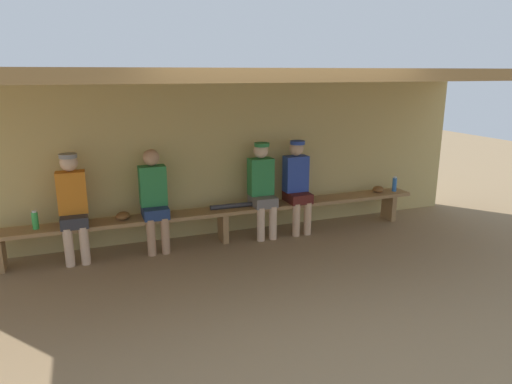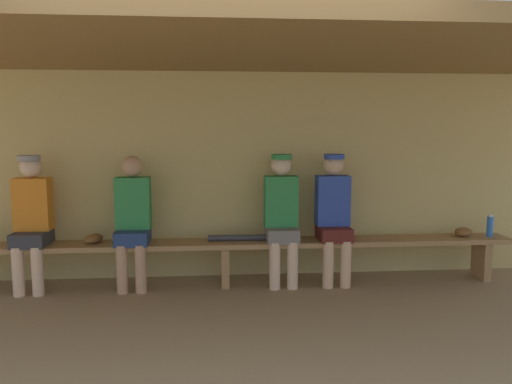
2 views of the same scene
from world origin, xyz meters
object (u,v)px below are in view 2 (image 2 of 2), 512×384
object	(u,v)px
player_middle	(32,216)
baseball_glove_worn	(93,239)
bench	(225,248)
player_shirtless_tan	(282,213)
baseball_bat	(247,238)
player_with_sunglasses	(133,217)
baseball_glove_dark_brown	(463,232)
water_bottle_orange	(490,226)
player_rightmost	(334,212)

from	to	relation	value
player_middle	baseball_glove_worn	bearing A→B (deg)	2.82
bench	player_shirtless_tan	bearing A→B (deg)	0.35
baseball_glove_worn	baseball_bat	xyz separation A→B (m)	(1.55, -0.03, -0.01)
player_with_sunglasses	baseball_glove_dark_brown	xyz separation A→B (m)	(3.48, 0.04, -0.22)
player_middle	player_shirtless_tan	xyz separation A→B (m)	(2.48, 0.00, 0.00)
player_with_sunglasses	water_bottle_orange	size ratio (longest dim) A/B	5.60
bench	baseball_glove_worn	bearing A→B (deg)	178.62
bench	player_with_sunglasses	distance (m)	0.98
player_middle	water_bottle_orange	world-z (taller)	player_middle
bench	player_middle	world-z (taller)	player_middle
player_middle	baseball_glove_worn	distance (m)	0.63
bench	baseball_glove_dark_brown	distance (m)	2.56
player_with_sunglasses	baseball_glove_worn	bearing A→B (deg)	175.89
player_middle	baseball_glove_dark_brown	xyz separation A→B (m)	(4.46, 0.03, -0.24)
baseball_glove_worn	baseball_bat	size ratio (longest dim) A/B	0.30
player_shirtless_tan	baseball_bat	bearing A→B (deg)	-179.42
player_rightmost	baseball_glove_dark_brown	bearing A→B (deg)	1.40
bench	baseball_bat	bearing A→B (deg)	-0.00
player_rightmost	baseball_glove_worn	bearing A→B (deg)	179.34
player_middle	baseball_glove_dark_brown	size ratio (longest dim) A/B	5.60
bench	baseball_glove_dark_brown	world-z (taller)	baseball_glove_dark_brown
player_with_sunglasses	baseball_glove_dark_brown	size ratio (longest dim) A/B	5.56
bench	player_with_sunglasses	xyz separation A→B (m)	(-0.92, 0.00, 0.34)
player_with_sunglasses	player_shirtless_tan	size ratio (longest dim) A/B	0.99
bench	player_rightmost	world-z (taller)	player_rightmost
player_rightmost	player_shirtless_tan	distance (m)	0.54
player_middle	baseball_bat	distance (m)	2.14
player_shirtless_tan	water_bottle_orange	world-z (taller)	player_shirtless_tan
baseball_glove_worn	baseball_bat	world-z (taller)	baseball_glove_worn
player_rightmost	bench	bearing A→B (deg)	-179.82
player_with_sunglasses	player_middle	size ratio (longest dim) A/B	0.99
player_with_sunglasses	baseball_glove_worn	size ratio (longest dim) A/B	5.56
player_shirtless_tan	player_with_sunglasses	bearing A→B (deg)	-179.98
baseball_bat	player_rightmost	bearing A→B (deg)	1.88
player_rightmost	water_bottle_orange	xyz separation A→B (m)	(1.70, -0.01, -0.17)
baseball_glove_dark_brown	baseball_bat	size ratio (longest dim) A/B	0.30
baseball_glove_worn	water_bottle_orange	bearing A→B (deg)	106.45
player_with_sunglasses	baseball_glove_dark_brown	bearing A→B (deg)	0.58
bench	baseball_bat	distance (m)	0.25
player_rightmost	player_middle	bearing A→B (deg)	180.00
water_bottle_orange	baseball_glove_dark_brown	bearing A→B (deg)	169.97
player_middle	player_rightmost	bearing A→B (deg)	0.00
player_middle	player_shirtless_tan	bearing A→B (deg)	0.00
bench	baseball_glove_worn	world-z (taller)	baseball_glove_worn
baseball_bat	player_shirtless_tan	bearing A→B (deg)	2.23
bench	baseball_bat	size ratio (longest dim) A/B	7.47
bench	player_rightmost	xyz separation A→B (m)	(1.13, 0.00, 0.36)
baseball_glove_worn	baseball_glove_dark_brown	bearing A→B (deg)	107.11
player_rightmost	baseball_bat	world-z (taller)	player_rightmost
player_shirtless_tan	baseball_bat	world-z (taller)	player_shirtless_tan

